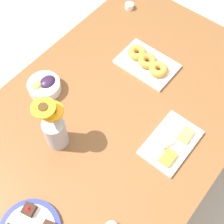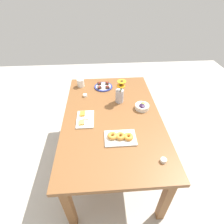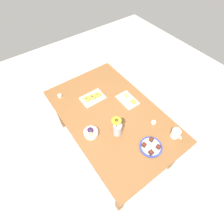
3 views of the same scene
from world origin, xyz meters
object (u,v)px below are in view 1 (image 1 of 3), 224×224
object	(u,v)px
dining_table	(112,126)
jam_cup_berry	(129,6)
grape_bowl	(45,86)
flower_vase	(55,131)
cheese_platter	(171,143)
croissant_platter	(147,62)

from	to	relation	value
dining_table	jam_cup_berry	distance (m)	0.71
grape_bowl	flower_vase	world-z (taller)	flower_vase
grape_bowl	cheese_platter	world-z (taller)	grape_bowl
grape_bowl	croissant_platter	bearing A→B (deg)	145.96
croissant_platter	jam_cup_berry	distance (m)	0.41
grape_bowl	croissant_platter	xyz separation A→B (m)	(-0.42, 0.28, -0.01)
flower_vase	grape_bowl	bearing A→B (deg)	-123.51
cheese_platter	croissant_platter	size ratio (longest dim) A/B	0.93
croissant_platter	flower_vase	bearing A→B (deg)	-5.30
cheese_platter	jam_cup_berry	world-z (taller)	cheese_platter
grape_bowl	flower_vase	bearing A→B (deg)	56.49
cheese_platter	flower_vase	world-z (taller)	flower_vase
dining_table	cheese_platter	xyz separation A→B (m)	(-0.05, 0.28, 0.10)
jam_cup_berry	flower_vase	world-z (taller)	flower_vase
cheese_platter	dining_table	bearing A→B (deg)	-79.15
cheese_platter	croissant_platter	bearing A→B (deg)	-130.53
dining_table	jam_cup_berry	world-z (taller)	jam_cup_berry
jam_cup_berry	flower_vase	bearing A→B (deg)	17.34
dining_table	grape_bowl	distance (m)	0.36
grape_bowl	jam_cup_berry	bearing A→B (deg)	-177.38
cheese_platter	jam_cup_berry	xyz separation A→B (m)	(-0.54, -0.64, 0.00)
grape_bowl	flower_vase	distance (m)	0.28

